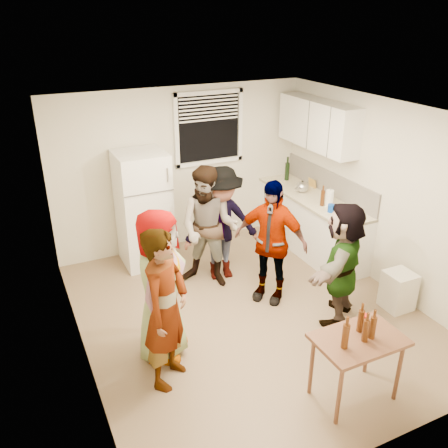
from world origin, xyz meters
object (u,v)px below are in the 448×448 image
guest_back_left (210,282)px  blue_cup (330,212)px  guest_back_right (221,276)px  guest_orange (336,316)px  wine_bottle (287,180)px  beer_bottle_counter (322,206)px  guest_grey (165,352)px  guest_stripe (170,377)px  serving_table (351,395)px  kettle (302,192)px  beer_bottle_table (344,347)px  guest_black (268,297)px  trash_bin (398,291)px  refrigerator (144,209)px  red_cup (362,324)px

guest_back_left → blue_cup: bearing=29.5°
guest_back_right → guest_orange: guest_back_right is taller
wine_bottle → guest_back_left: (-1.90, -1.08, -0.90)m
beer_bottle_counter → guest_grey: size_ratio=0.13×
guest_stripe → serving_table: bearing=-78.6°
kettle → beer_bottle_table: size_ratio=0.98×
serving_table → guest_orange: (0.70, 1.14, 0.00)m
beer_bottle_table → guest_black: beer_bottle_table is taller
blue_cup → beer_bottle_table: 2.72m
kettle → guest_stripe: size_ratio=0.14×
serving_table → kettle: bearing=65.4°
guest_grey → trash_bin: bearing=-63.7°
refrigerator → guest_stripe: (-0.53, -2.53, -0.85)m
trash_bin → guest_orange: (-0.82, 0.17, -0.25)m
guest_stripe → guest_back_right: bearing=5.0°
guest_back_right → blue_cup: bearing=-7.7°
refrigerator → guest_stripe: size_ratio=1.00×
refrigerator → serving_table: refrigerator is taller
red_cup → serving_table: bearing=-137.4°
guest_orange → guest_grey: bearing=-46.2°
wine_bottle → red_cup: (-1.32, -3.48, -0.19)m
trash_bin → guest_grey: (-2.97, 0.45, -0.25)m
kettle → red_cup: (-1.22, -2.88, -0.19)m
wine_bottle → trash_bin: 2.74m
kettle → guest_black: size_ratio=0.15×
blue_cup → guest_back_right: size_ratio=0.07×
blue_cup → guest_back_right: (-1.49, 0.46, -0.90)m
kettle → wine_bottle: 0.61m
blue_cup → guest_back_left: 1.97m
beer_bottle_table → guest_stripe: bearing=141.4°
red_cup → guest_black: (-0.02, 1.74, -0.71)m
refrigerator → guest_back_right: refrigerator is taller
beer_bottle_counter → beer_bottle_table: bearing=-121.9°
refrigerator → beer_bottle_table: size_ratio=6.88×
beer_bottle_counter → wine_bottle: bearing=82.8°
beer_bottle_counter → guest_black: beer_bottle_counter is taller
red_cup → guest_orange: 1.32m
guest_back_right → guest_stripe: bearing=-120.4°
refrigerator → wine_bottle: bearing=2.1°
serving_table → red_cup: size_ratio=7.62×
red_cup → blue_cup: bearing=60.9°
red_cup → guest_grey: size_ratio=0.06×
refrigerator → guest_grey: 2.33m
beer_bottle_counter → trash_bin: 1.62m
trash_bin → beer_bottle_table: bearing=-149.4°
refrigerator → trash_bin: bearing=-45.6°
guest_back_right → guest_orange: (0.88, -1.52, 0.00)m
kettle → blue_cup: 0.84m
trash_bin → guest_black: trash_bin is taller
kettle → guest_back_right: size_ratio=0.15×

